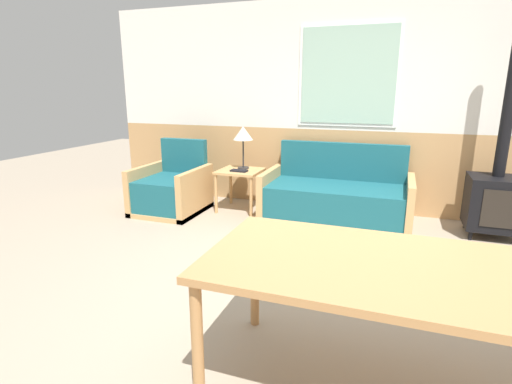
{
  "coord_description": "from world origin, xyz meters",
  "views": [
    {
      "loc": [
        0.46,
        -2.7,
        1.6
      ],
      "look_at": [
        -0.86,
        0.95,
        0.59
      ],
      "focal_mm": 28.0,
      "sensor_mm": 36.0,
      "label": 1
    }
  ],
  "objects_px": {
    "table_lamp": "(243,135)",
    "armchair": "(172,191)",
    "couch": "(336,199)",
    "side_table": "(240,176)",
    "dining_table": "(414,280)",
    "wood_stove": "(497,189)"
  },
  "relations": [
    {
      "from": "side_table",
      "to": "table_lamp",
      "type": "xyz_separation_m",
      "value": [
        0.01,
        0.1,
        0.54
      ]
    },
    {
      "from": "couch",
      "to": "table_lamp",
      "type": "relative_size",
      "value": 3.15
    },
    {
      "from": "couch",
      "to": "dining_table",
      "type": "xyz_separation_m",
      "value": [
        0.8,
        -2.89,
        0.43
      ]
    },
    {
      "from": "dining_table",
      "to": "table_lamp",
      "type": "bearing_deg",
      "value": 124.75
    },
    {
      "from": "dining_table",
      "to": "wood_stove",
      "type": "xyz_separation_m",
      "value": [
        0.92,
        2.91,
        -0.16
      ]
    },
    {
      "from": "armchair",
      "to": "dining_table",
      "type": "distance_m",
      "value": 3.87
    },
    {
      "from": "side_table",
      "to": "couch",
      "type": "bearing_deg",
      "value": 0.39
    },
    {
      "from": "table_lamp",
      "to": "couch",
      "type": "bearing_deg",
      "value": -3.96
    },
    {
      "from": "armchair",
      "to": "side_table",
      "type": "distance_m",
      "value": 0.93
    },
    {
      "from": "armchair",
      "to": "wood_stove",
      "type": "height_order",
      "value": "wood_stove"
    },
    {
      "from": "side_table",
      "to": "dining_table",
      "type": "height_order",
      "value": "dining_table"
    },
    {
      "from": "side_table",
      "to": "armchair",
      "type": "bearing_deg",
      "value": -156.35
    },
    {
      "from": "armchair",
      "to": "wood_stove",
      "type": "xyz_separation_m",
      "value": [
        3.83,
        0.39,
        0.26
      ]
    },
    {
      "from": "couch",
      "to": "table_lamp",
      "type": "distance_m",
      "value": 1.46
    },
    {
      "from": "side_table",
      "to": "table_lamp",
      "type": "distance_m",
      "value": 0.55
    },
    {
      "from": "armchair",
      "to": "side_table",
      "type": "bearing_deg",
      "value": 17.62
    },
    {
      "from": "couch",
      "to": "wood_stove",
      "type": "xyz_separation_m",
      "value": [
        1.72,
        0.02,
        0.26
      ]
    },
    {
      "from": "dining_table",
      "to": "wood_stove",
      "type": "height_order",
      "value": "wood_stove"
    },
    {
      "from": "couch",
      "to": "side_table",
      "type": "height_order",
      "value": "couch"
    },
    {
      "from": "couch",
      "to": "wood_stove",
      "type": "height_order",
      "value": "wood_stove"
    },
    {
      "from": "table_lamp",
      "to": "armchair",
      "type": "bearing_deg",
      "value": -151.29
    },
    {
      "from": "side_table",
      "to": "table_lamp",
      "type": "relative_size",
      "value": 0.98
    }
  ]
}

